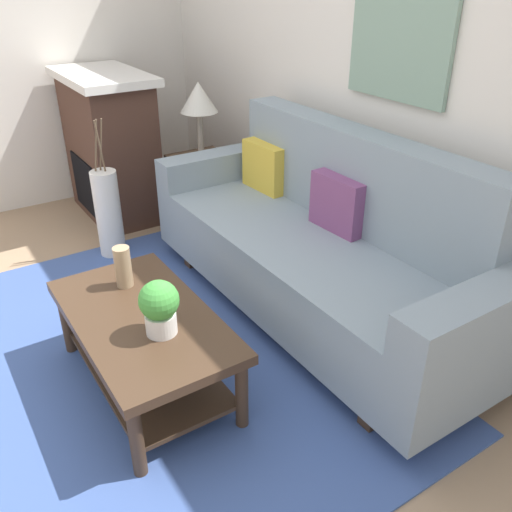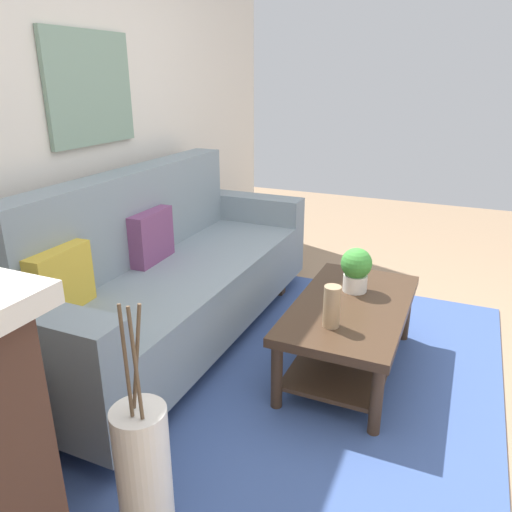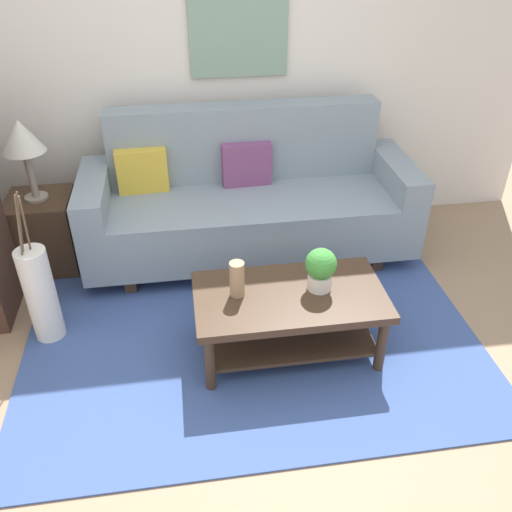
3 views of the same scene
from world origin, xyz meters
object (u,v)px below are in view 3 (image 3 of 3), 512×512
throw_pillow_mustard (142,170)px  framed_painting (239,30)px  couch (249,202)px  coffee_table (289,309)px  table_lamp (22,140)px  tabletop_vase (237,279)px  potted_plant_tabletop (321,268)px  side_table (45,233)px  floor_vase (41,295)px  throw_pillow_plum (246,164)px

throw_pillow_mustard → framed_painting: framed_painting is taller
couch → coffee_table: 1.15m
couch → table_lamp: size_ratio=4.19×
table_lamp → framed_painting: (1.50, 0.44, 0.55)m
tabletop_vase → table_lamp: bearing=138.5°
potted_plant_tabletop → table_lamp: table_lamp is taller
side_table → coffee_table: bearing=-36.5°
floor_vase → throw_pillow_mustard: bearing=55.9°
framed_painting → couch: bearing=-90.0°
throw_pillow_mustard → framed_painting: bearing=24.3°
table_lamp → throw_pillow_plum: bearing=3.7°
throw_pillow_mustard → framed_painting: (0.76, 0.34, 0.87)m
coffee_table → floor_vase: (-1.46, 0.34, 0.00)m
coffee_table → potted_plant_tabletop: size_ratio=4.20×
floor_vase → side_table: bearing=98.2°
framed_painting → tabletop_vase: bearing=-98.0°
couch → table_lamp: table_lamp is taller
tabletop_vase → floor_vase: (-1.16, 0.31, -0.22)m
side_table → floor_vase: bearing=-81.8°
couch → side_table: 1.50m
couch → side_table: (-1.50, 0.03, -0.15)m
throw_pillow_mustard → floor_vase: (-0.62, -0.92, -0.36)m
couch → potted_plant_tabletop: bearing=-77.0°
throw_pillow_mustard → potted_plant_tabletop: throw_pillow_mustard is taller
couch → throw_pillow_mustard: bearing=170.6°
throw_pillow_plum → coffee_table: 1.32m
throw_pillow_mustard → coffee_table: throw_pillow_mustard is taller
table_lamp → floor_vase: (0.12, -0.82, -0.67)m
throw_pillow_plum → tabletop_vase: 1.25m
potted_plant_tabletop → table_lamp: 2.13m
tabletop_vase → table_lamp: 1.76m
tabletop_vase → floor_vase: 1.22m
tabletop_vase → framed_painting: 1.87m
throw_pillow_mustard → potted_plant_tabletop: (1.01, -1.24, -0.11)m
table_lamp → coffee_table: bearing=-36.5°
throw_pillow_mustard → throw_pillow_plum: bearing=0.0°
side_table → couch: bearing=-1.1°
potted_plant_tabletop → side_table: potted_plant_tabletop is taller
side_table → table_lamp: bearing=90.0°
tabletop_vase → coffee_table: bearing=-6.9°
floor_vase → tabletop_vase: bearing=-14.9°
coffee_table → floor_vase: floor_vase is taller
table_lamp → floor_vase: bearing=-81.8°
throw_pillow_mustard → framed_painting: size_ratio=0.51×
tabletop_vase → floor_vase: bearing=165.1°
couch → side_table: size_ratio=4.27×
throw_pillow_mustard → throw_pillow_plum: 0.76m
floor_vase → throw_pillow_plum: bearing=33.6°
table_lamp → framed_painting: size_ratio=0.81×
throw_pillow_plum → framed_painting: (-0.00, 0.34, 0.87)m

